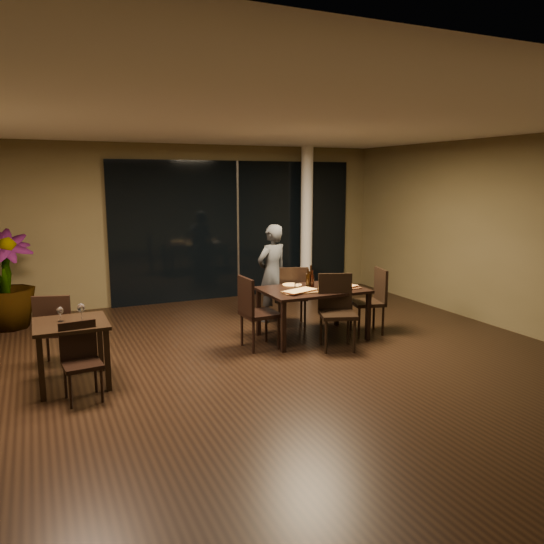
{
  "coord_description": "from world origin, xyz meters",
  "views": [
    {
      "loc": [
        -2.71,
        -5.94,
        2.35
      ],
      "look_at": [
        0.33,
        0.79,
        1.05
      ],
      "focal_mm": 35.0,
      "sensor_mm": 36.0,
      "label": 1
    }
  ],
  "objects_px": {
    "chair_main_near": "(336,307)",
    "bottle_c": "(311,276)",
    "chair_main_far": "(293,293)",
    "potted_plant": "(5,280)",
    "bottle_a": "(308,278)",
    "chair_main_left": "(254,309)",
    "side_table": "(71,333)",
    "bottle_b": "(312,279)",
    "diner": "(272,273)",
    "chair_side_far": "(55,327)",
    "main_table": "(313,294)",
    "chair_main_right": "(373,297)",
    "chair_side_near": "(81,357)"
  },
  "relations": [
    {
      "from": "bottle_b",
      "to": "main_table",
      "type": "bearing_deg",
      "value": -109.26
    },
    {
      "from": "main_table",
      "to": "bottle_b",
      "type": "bearing_deg",
      "value": 70.74
    },
    {
      "from": "chair_main_near",
      "to": "chair_main_right",
      "type": "height_order",
      "value": "chair_main_near"
    },
    {
      "from": "main_table",
      "to": "side_table",
      "type": "distance_m",
      "value": 3.44
    },
    {
      "from": "chair_main_right",
      "to": "chair_side_near",
      "type": "relative_size",
      "value": 1.19
    },
    {
      "from": "chair_main_right",
      "to": "bottle_c",
      "type": "distance_m",
      "value": 1.04
    },
    {
      "from": "main_table",
      "to": "chair_main_near",
      "type": "bearing_deg",
      "value": -80.14
    },
    {
      "from": "chair_side_far",
      "to": "side_table",
      "type": "bearing_deg",
      "value": 118.3
    },
    {
      "from": "main_table",
      "to": "chair_main_near",
      "type": "height_order",
      "value": "chair_main_near"
    },
    {
      "from": "chair_main_right",
      "to": "chair_side_near",
      "type": "distance_m",
      "value": 4.39
    },
    {
      "from": "potted_plant",
      "to": "bottle_b",
      "type": "xyz_separation_m",
      "value": [
        4.2,
        -2.4,
        0.1
      ]
    },
    {
      "from": "chair_main_left",
      "to": "potted_plant",
      "type": "bearing_deg",
      "value": 48.26
    },
    {
      "from": "diner",
      "to": "bottle_a",
      "type": "relative_size",
      "value": 5.55
    },
    {
      "from": "chair_main_right",
      "to": "potted_plant",
      "type": "xyz_separation_m",
      "value": [
        -5.15,
        2.6,
        0.23
      ]
    },
    {
      "from": "chair_main_far",
      "to": "chair_main_right",
      "type": "relative_size",
      "value": 0.98
    },
    {
      "from": "bottle_c",
      "to": "chair_main_near",
      "type": "bearing_deg",
      "value": -85.13
    },
    {
      "from": "main_table",
      "to": "bottle_a",
      "type": "xyz_separation_m",
      "value": [
        -0.04,
        0.07,
        0.22
      ]
    },
    {
      "from": "chair_main_near",
      "to": "bottle_c",
      "type": "bearing_deg",
      "value": 114.35
    },
    {
      "from": "chair_main_near",
      "to": "diner",
      "type": "distance_m",
      "value": 1.67
    },
    {
      "from": "chair_main_near",
      "to": "chair_side_far",
      "type": "xyz_separation_m",
      "value": [
        -3.64,
        0.71,
        -0.05
      ]
    },
    {
      "from": "chair_main_far",
      "to": "bottle_a",
      "type": "bearing_deg",
      "value": 103.97
    },
    {
      "from": "chair_main_far",
      "to": "bottle_b",
      "type": "distance_m",
      "value": 0.7
    },
    {
      "from": "chair_main_near",
      "to": "side_table",
      "type": "bearing_deg",
      "value": -160.98
    },
    {
      "from": "bottle_c",
      "to": "chair_side_far",
      "type": "bearing_deg",
      "value": 179.22
    },
    {
      "from": "side_table",
      "to": "diner",
      "type": "bearing_deg",
      "value": 26.41
    },
    {
      "from": "side_table",
      "to": "chair_main_right",
      "type": "relative_size",
      "value": 0.8
    },
    {
      "from": "chair_main_near",
      "to": "bottle_b",
      "type": "bearing_deg",
      "value": 116.39
    },
    {
      "from": "bottle_a",
      "to": "diner",
      "type": "bearing_deg",
      "value": 96.49
    },
    {
      "from": "side_table",
      "to": "diner",
      "type": "height_order",
      "value": "diner"
    },
    {
      "from": "chair_main_far",
      "to": "potted_plant",
      "type": "height_order",
      "value": "potted_plant"
    },
    {
      "from": "bottle_a",
      "to": "bottle_b",
      "type": "bearing_deg",
      "value": -13.02
    },
    {
      "from": "chair_main_near",
      "to": "potted_plant",
      "type": "xyz_separation_m",
      "value": [
        -4.27,
        2.99,
        0.21
      ]
    },
    {
      "from": "main_table",
      "to": "chair_side_near",
      "type": "distance_m",
      "value": 3.48
    },
    {
      "from": "side_table",
      "to": "bottle_a",
      "type": "relative_size",
      "value": 2.74
    },
    {
      "from": "potted_plant",
      "to": "chair_main_far",
      "type": "bearing_deg",
      "value": -23.09
    },
    {
      "from": "diner",
      "to": "bottle_c",
      "type": "bearing_deg",
      "value": 83.49
    },
    {
      "from": "chair_main_far",
      "to": "bottle_a",
      "type": "relative_size",
      "value": 3.37
    },
    {
      "from": "side_table",
      "to": "bottle_a",
      "type": "height_order",
      "value": "bottle_a"
    },
    {
      "from": "bottle_b",
      "to": "bottle_c",
      "type": "height_order",
      "value": "bottle_c"
    },
    {
      "from": "chair_main_right",
      "to": "bottle_a",
      "type": "xyz_separation_m",
      "value": [
        -1.02,
        0.21,
        0.34
      ]
    },
    {
      "from": "main_table",
      "to": "chair_main_right",
      "type": "relative_size",
      "value": 1.5
    },
    {
      "from": "side_table",
      "to": "bottle_b",
      "type": "bearing_deg",
      "value": 9.29
    },
    {
      "from": "main_table",
      "to": "chair_main_far",
      "type": "height_order",
      "value": "chair_main_far"
    },
    {
      "from": "chair_main_left",
      "to": "bottle_c",
      "type": "xyz_separation_m",
      "value": [
        1.03,
        0.25,
        0.34
      ]
    },
    {
      "from": "chair_main_left",
      "to": "chair_side_far",
      "type": "distance_m",
      "value": 2.57
    },
    {
      "from": "chair_main_far",
      "to": "bottle_c",
      "type": "distance_m",
      "value": 0.66
    },
    {
      "from": "bottle_a",
      "to": "chair_main_right",
      "type": "bearing_deg",
      "value": -11.68
    },
    {
      "from": "bottle_b",
      "to": "chair_side_far",
      "type": "bearing_deg",
      "value": 178.06
    },
    {
      "from": "bottle_b",
      "to": "chair_main_far",
      "type": "bearing_deg",
      "value": 91.47
    },
    {
      "from": "chair_side_far",
      "to": "bottle_b",
      "type": "relative_size",
      "value": 3.6
    }
  ]
}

